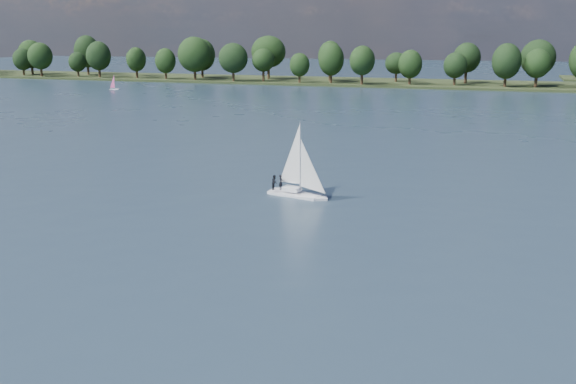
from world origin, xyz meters
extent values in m
plane|color=#233342|center=(0.00, 100.00, 0.00)|extent=(700.00, 700.00, 0.00)
cube|color=black|center=(0.00, 212.00, 0.00)|extent=(660.00, 40.00, 1.50)
cube|color=silver|center=(11.62, 46.49, 0.00)|extent=(6.43, 3.07, 0.73)
cube|color=silver|center=(11.62, 46.49, 0.73)|extent=(2.02, 1.47, 0.46)
cylinder|color=silver|center=(11.62, 46.49, 4.15)|extent=(0.11, 0.11, 7.30)
imported|color=black|center=(9.93, 46.70, 1.34)|extent=(0.38, 0.58, 1.57)
imported|color=black|center=(9.35, 46.35, 1.34)|extent=(0.61, 0.77, 1.57)
cube|color=white|center=(-85.66, 158.93, 0.00)|extent=(3.10, 1.45, 0.48)
cylinder|color=silver|center=(-85.66, 158.93, 2.41)|extent=(0.09, 0.09, 4.28)
camera|label=1|loc=(32.05, -14.88, 16.17)|focal=40.00mm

